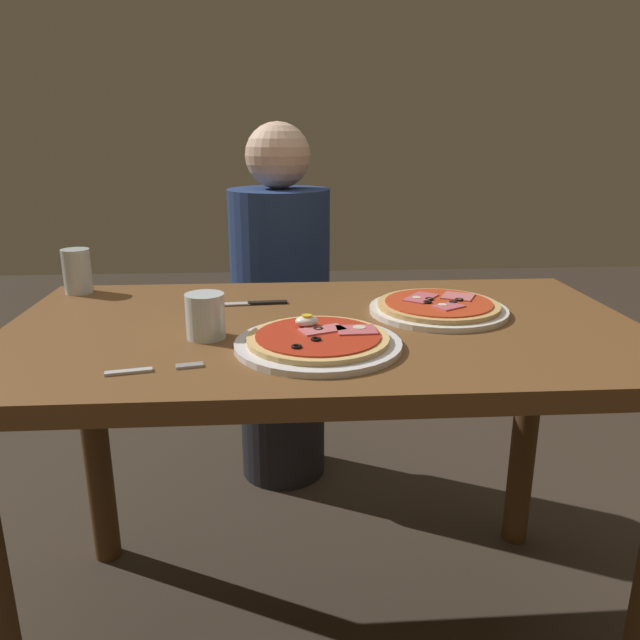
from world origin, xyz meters
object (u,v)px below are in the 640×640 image
Objects in this scene: water_glass_near at (206,319)px; fork at (147,370)px; knife at (251,303)px; diner_person at (281,318)px; dining_table at (324,380)px; pizza_across_left at (438,307)px; water_glass_far at (78,274)px; pizza_foreground at (318,341)px.

water_glass_near reaches higher than fork.
knife is 0.17× the size of diner_person.
knife is at bearing 134.88° from dining_table.
diner_person is (0.22, 0.98, -0.21)m from fork.
pizza_across_left is (0.25, 0.06, 0.14)m from dining_table.
fork is 0.80× the size of knife.
dining_table is 0.29m from water_glass_near.
pizza_across_left reaches higher than knife.
fork is 1.03m from diner_person.
fork is (-0.08, -0.17, -0.03)m from water_glass_near.
dining_table is at bearing -26.92° from water_glass_far.
water_glass_far is 0.68× the size of fork.
pizza_foreground is at bearing -38.17° from water_glass_far.
water_glass_near is 0.25m from knife.
fork is at bearing -161.09° from pizza_foreground.
diner_person is at bearing 42.07° from water_glass_far.
knife reaches higher than dining_table.
pizza_foreground is 0.34m from pizza_across_left.
knife is (0.42, -0.14, -0.04)m from water_glass_far.
knife is at bearing 167.09° from pizza_across_left.
water_glass_far is 0.71m from diner_person.
dining_table is 0.26m from knife.
dining_table is at bearing -166.19° from pizza_across_left.
fork is (-0.31, -0.24, 0.13)m from dining_table.
water_glass_near is 0.55× the size of fork.
pizza_across_left is at bearing 37.03° from pizza_foreground.
water_glass_near is 0.51m from water_glass_far.
dining_table is 6.61× the size of knife.
pizza_foreground is 3.53× the size of water_glass_near.
pizza_foreground reaches higher than pizza_across_left.
pizza_across_left reaches higher than dining_table.
dining_table is 4.25× the size of pizza_foreground.
water_glass_far reaches higher than knife.
diner_person is at bearing 96.76° from dining_table.
pizza_across_left is (0.27, 0.21, -0.00)m from pizza_foreground.
diner_person is at bearing 94.32° from pizza_foreground.
pizza_foreground is at bearing -98.15° from dining_table.
water_glass_far is (-0.58, 0.29, 0.17)m from dining_table.
diner_person reaches higher than pizza_across_left.
knife is (-0.16, 0.16, 0.13)m from dining_table.
pizza_across_left is 1.90× the size of fork.
fork is 0.13× the size of diner_person.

